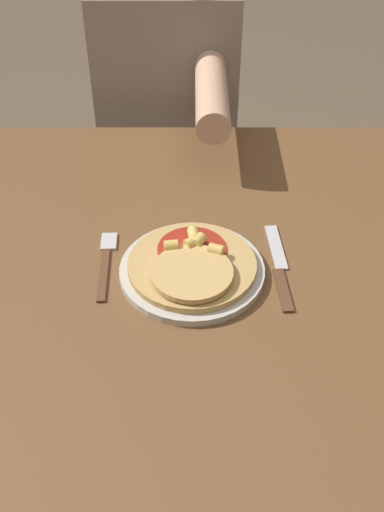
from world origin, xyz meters
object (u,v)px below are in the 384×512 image
dining_table (169,317)px  pizza (192,264)px  person_diner (169,121)px  fork (106,261)px  knife (279,267)px  plate (192,271)px

dining_table → pizza: size_ratio=4.67×
pizza → person_diner: 0.70m
dining_table → person_diner: person_diner is taller
pizza → fork: (-0.15, 0.03, -0.02)m
fork → knife: same height
knife → person_diner: (-0.21, 0.67, -0.09)m
plate → person_diner: 0.70m
plate → pizza: pizza is taller
plate → fork: (-0.15, 0.03, -0.00)m
pizza → knife: size_ratio=0.99×
plate → pizza: size_ratio=1.13×
knife → person_diner: 0.71m
plate → knife: bearing=5.1°
fork → pizza: bearing=-12.9°
fork → plate: bearing=-11.6°
person_diner → knife: bearing=-72.6°
dining_table → fork: size_ratio=5.79×
dining_table → knife: bearing=1.4°
knife → person_diner: person_diner is taller
pizza → person_diner: (-0.06, 0.69, -0.11)m
plate → fork: plate is taller
dining_table → fork: fork is taller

